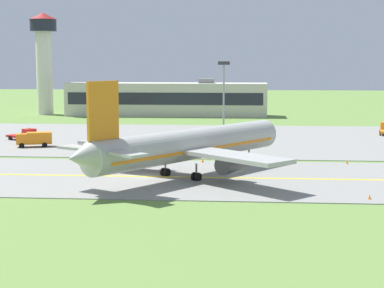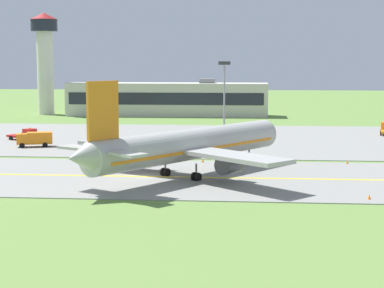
{
  "view_description": "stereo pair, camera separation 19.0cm",
  "coord_description": "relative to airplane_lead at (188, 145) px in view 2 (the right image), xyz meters",
  "views": [
    {
      "loc": [
        13.0,
        -82.88,
        14.98
      ],
      "look_at": [
        5.79,
        2.99,
        4.0
      ],
      "focal_mm": 61.86,
      "sensor_mm": 36.0,
      "label": 1
    },
    {
      "loc": [
        13.19,
        -82.86,
        14.98
      ],
      "look_at": [
        5.79,
        2.99,
        4.0
      ],
      "focal_mm": 61.86,
      "sensor_mm": 36.0,
      "label": 2
    }
  ],
  "objects": [
    {
      "name": "taxiway_strip",
      "position": [
        -5.51,
        -0.59,
        -4.08
      ],
      "size": [
        240.0,
        28.0,
        0.1
      ],
      "primitive_type": "cube",
      "color": "gray",
      "rests_on": "ground"
    },
    {
      "name": "traffic_cone_mid_edge",
      "position": [
        1.05,
        11.94,
        -3.83
      ],
      "size": [
        0.44,
        0.44,
        0.6
      ],
      "primitive_type": "cone",
      "color": "orange",
      "rests_on": "ground"
    },
    {
      "name": "control_tower",
      "position": [
        -48.23,
        95.07,
        12.53
      ],
      "size": [
        7.6,
        7.6,
        27.73
      ],
      "color": "silver",
      "rests_on": "ground"
    },
    {
      "name": "service_truck_fuel",
      "position": [
        -33.57,
        35.12,
        -2.95
      ],
      "size": [
        6.52,
        5.1,
        2.59
      ],
      "color": "red",
      "rests_on": "ground"
    },
    {
      "name": "traffic_cone_near_edge",
      "position": [
        20.7,
        -12.34,
        -3.83
      ],
      "size": [
        0.44,
        0.44,
        0.6
      ],
      "primitive_type": "cone",
      "color": "orange",
      "rests_on": "ground"
    },
    {
      "name": "taxiway_centreline",
      "position": [
        -5.51,
        -0.59,
        -4.03
      ],
      "size": [
        220.0,
        0.6,
        0.01
      ],
      "primitive_type": "cube",
      "color": "yellow",
      "rests_on": "taxiway_strip"
    },
    {
      "name": "terminal_building",
      "position": [
        -14.21,
        93.52,
        0.31
      ],
      "size": [
        53.79,
        9.77,
        10.03
      ],
      "color": "beige",
      "rests_on": "ground"
    },
    {
      "name": "airplane_lead",
      "position": [
        0.0,
        0.0,
        0.0
      ],
      "size": [
        28.78,
        34.33,
        12.7
      ],
      "color": "#ADADA8",
      "rests_on": "ground"
    },
    {
      "name": "service_truck_baggage",
      "position": [
        -29.06,
        26.92,
        -2.6
      ],
      "size": [
        6.34,
        3.82,
        2.6
      ],
      "color": "orange",
      "rests_on": "ground"
    },
    {
      "name": "ground_plane",
      "position": [
        -5.51,
        -0.59,
        -4.13
      ],
      "size": [
        500.0,
        500.0,
        0.0
      ],
      "primitive_type": "plane",
      "color": "olive"
    },
    {
      "name": "apron_light_mast",
      "position": [
        2.67,
        51.28,
        5.19
      ],
      "size": [
        2.4,
        0.5,
        14.7
      ],
      "color": "gray",
      "rests_on": "ground"
    },
    {
      "name": "apron_pad",
      "position": [
        4.49,
        41.41,
        -4.08
      ],
      "size": [
        140.0,
        52.0,
        0.1
      ],
      "primitive_type": "cube",
      "color": "gray",
      "rests_on": "ground"
    },
    {
      "name": "traffic_cone_far_edge",
      "position": [
        21.93,
        12.35,
        -3.83
      ],
      "size": [
        0.44,
        0.44,
        0.6
      ],
      "primitive_type": "cone",
      "color": "orange",
      "rests_on": "ground"
    }
  ]
}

